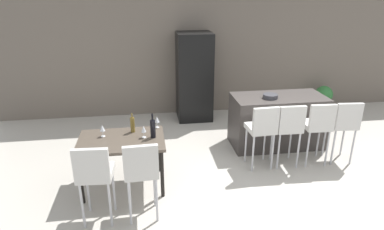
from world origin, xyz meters
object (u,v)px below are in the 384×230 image
(wine_glass_far, at_px, (102,128))
(wine_bottle_left, at_px, (153,128))
(bar_chair_middle, at_px, (289,125))
(wine_glass_middle, at_px, (157,120))
(wine_bottle_near, at_px, (133,125))
(fruit_bowl, at_px, (270,96))
(refrigerator, at_px, (194,77))
(kitchen_island, at_px, (277,121))
(bar_chair_far, at_px, (344,122))
(dining_table, at_px, (122,144))
(bar_chair_left, at_px, (262,127))
(dining_chair_near, at_px, (94,172))
(dining_chair_far, at_px, (141,169))
(potted_plant, at_px, (324,97))
(bar_chair_right, at_px, (318,124))
(wine_glass_right, at_px, (144,129))

(wine_glass_far, bearing_deg, wine_bottle_left, -10.85)
(bar_chair_middle, bearing_deg, wine_glass_middle, 176.69)
(bar_chair_middle, relative_size, wine_bottle_near, 3.71)
(wine_bottle_left, height_order, fruit_bowl, wine_bottle_left)
(refrigerator, relative_size, fruit_bowl, 7.33)
(kitchen_island, distance_m, wine_glass_middle, 2.29)
(bar_chair_far, xyz_separation_m, dining_table, (-3.45, -0.22, -0.04))
(bar_chair_left, relative_size, dining_chair_near, 1.00)
(wine_glass_far, relative_size, fruit_bowl, 0.69)
(fruit_bowl, bearing_deg, dining_chair_far, -142.69)
(bar_chair_middle, relative_size, fruit_bowl, 4.18)
(fruit_bowl, bearing_deg, wine_glass_far, -164.07)
(wine_glass_middle, xyz_separation_m, potted_plant, (3.88, 2.17, -0.52))
(bar_chair_far, bearing_deg, bar_chair_left, -180.00)
(wine_glass_middle, bearing_deg, bar_chair_middle, -3.31)
(bar_chair_right, relative_size, wine_glass_right, 6.03)
(potted_plant, bearing_deg, wine_glass_middle, -150.85)
(kitchen_island, relative_size, bar_chair_far, 1.53)
(dining_chair_far, bearing_deg, bar_chair_far, 17.32)
(potted_plant, bearing_deg, bar_chair_middle, -129.30)
(fruit_bowl, bearing_deg, wine_glass_right, -157.47)
(bar_chair_right, distance_m, dining_table, 3.02)
(wine_glass_far, bearing_deg, potted_plant, 27.04)
(wine_glass_middle, bearing_deg, dining_chair_far, -102.43)
(wine_glass_far, bearing_deg, bar_chair_left, 2.22)
(bar_chair_middle, xyz_separation_m, wine_bottle_left, (-2.09, -0.22, 0.18))
(wine_bottle_near, xyz_separation_m, refrigerator, (1.24, 2.29, 0.07))
(bar_chair_middle, height_order, wine_glass_middle, bar_chair_middle)
(dining_chair_near, distance_m, potted_plant, 5.71)
(bar_chair_left, bearing_deg, potted_plant, 44.89)
(bar_chair_middle, relative_size, wine_glass_middle, 6.03)
(wine_bottle_near, xyz_separation_m, wine_glass_middle, (0.36, 0.11, 0.01))
(bar_chair_far, height_order, wine_glass_far, bar_chair_far)
(wine_bottle_left, bearing_deg, refrigerator, 69.14)
(dining_chair_far, height_order, wine_glass_right, dining_chair_far)
(refrigerator, bearing_deg, wine_bottle_left, -110.86)
(wine_bottle_left, bearing_deg, dining_table, -179.98)
(bar_chair_right, distance_m, bar_chair_far, 0.44)
(dining_chair_far, distance_m, wine_glass_right, 0.80)
(dining_chair_near, height_order, wine_glass_right, dining_chair_near)
(wine_glass_middle, xyz_separation_m, refrigerator, (0.89, 2.18, 0.06))
(refrigerator, relative_size, potted_plant, 3.10)
(wine_bottle_left, height_order, potted_plant, wine_bottle_left)
(wine_bottle_left, bearing_deg, potted_plant, 32.36)
(fruit_bowl, bearing_deg, bar_chair_middle, -85.30)
(potted_plant, bearing_deg, bar_chair_right, -121.19)
(kitchen_island, xyz_separation_m, wine_bottle_left, (-2.23, -0.99, 0.42))
(kitchen_island, relative_size, wine_glass_right, 9.23)
(bar_chair_far, bearing_deg, fruit_bowl, 144.97)
(bar_chair_far, distance_m, wine_bottle_left, 3.02)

